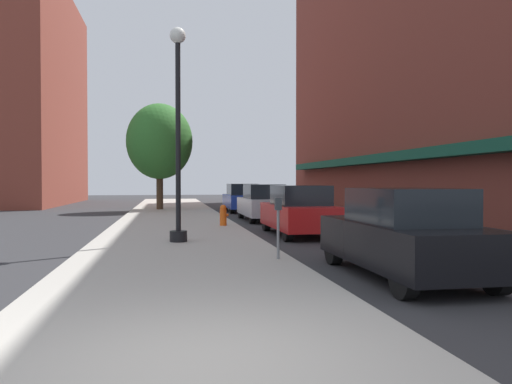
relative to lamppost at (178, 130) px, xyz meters
name	(u,v)px	position (x,y,z in m)	size (l,w,h in m)	color
ground_plane	(261,220)	(4.00, 8.71, -3.20)	(90.00, 90.00, 0.00)	#2D2D30
sidewalk_slab	(174,218)	(0.00, 9.71, -3.14)	(4.80, 50.00, 0.12)	#A8A399
building_right_brick	(434,36)	(14.99, 12.71, 7.04)	(6.80, 40.00, 20.53)	brown
building_far_background	(29,97)	(-11.01, 27.71, 5.22)	(6.80, 18.00, 16.89)	brown
lamppost	(178,130)	(0.00, 0.00, 0.00)	(0.48, 0.48, 5.90)	black
fire_hydrant	(223,215)	(1.78, 4.75, -2.68)	(0.33, 0.26, 0.79)	#E05614
parking_meter_near	(278,220)	(2.05, -3.46, -2.25)	(0.14, 0.09, 1.31)	slate
tree_near	(160,142)	(-0.76, 16.48, 0.99)	(3.95, 3.95, 6.36)	#422D1E
car_black	(404,234)	(4.00, -5.33, -2.39)	(1.80, 4.30, 1.66)	black
car_red	(299,211)	(4.00, 2.00, -2.39)	(1.80, 4.30, 1.66)	black
car_silver	(263,203)	(4.00, 8.25, -2.39)	(1.80, 4.30, 1.66)	black
car_blue	(242,198)	(4.00, 14.87, -2.39)	(1.80, 4.30, 1.66)	black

